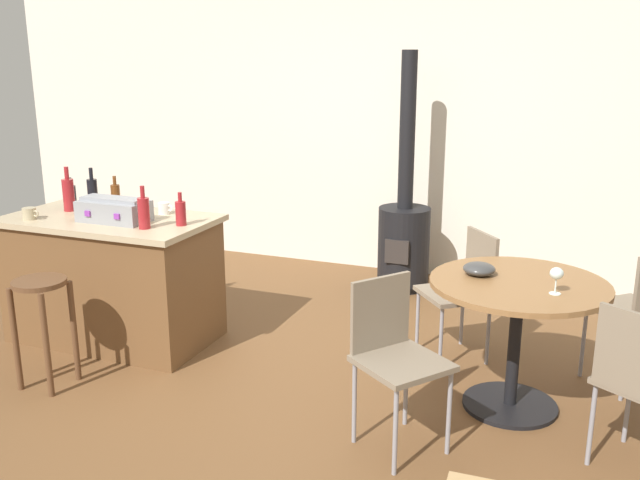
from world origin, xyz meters
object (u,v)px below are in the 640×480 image
folding_chair_left (464,285)px  bottle_3 (116,195)px  toolbox (114,210)px  cup_0 (81,208)px  bottle_2 (93,193)px  cup_1 (30,214)px  bottle_0 (71,195)px  bottle_5 (181,213)px  serving_bowl (479,269)px  kitchen_island (113,278)px  cup_2 (164,208)px  bottle_1 (144,212)px  wood_stove (404,232)px  wooden_stool (42,311)px  wine_glass (557,274)px  dining_table (517,312)px  folding_chair_far (640,307)px  bottle_4 (69,194)px  folding_chair_right (394,350)px

folding_chair_left → bottle_3: 2.56m
toolbox → cup_0: (-0.34, 0.07, -0.03)m
bottle_2 → cup_1: bottle_2 is taller
folding_chair_left → toolbox: (-2.23, -0.66, 0.46)m
toolbox → bottle_0: bottle_0 is taller
bottle_5 → serving_bowl: 1.93m
kitchen_island → serving_bowl: kitchen_island is taller
bottle_0 → cup_1: size_ratio=1.71×
bottle_5 → cup_2: bottle_5 is taller
kitchen_island → bottle_1: bottle_1 is taller
serving_bowl → wood_stove: bearing=116.8°
wood_stove → folding_chair_left: bearing=-59.1°
wooden_stool → wine_glass: size_ratio=4.70×
dining_table → cup_2: (-2.44, 0.24, 0.34)m
wood_stove → bottle_3: (-1.78, -1.50, 0.47)m
wooden_stool → bottle_5: bearing=55.6°
toolbox → bottle_1: bottle_1 is taller
folding_chair_left → wood_stove: wood_stove is taller
bottle_0 → cup_1: bottle_0 is taller
kitchen_island → wine_glass: size_ratio=10.05×
folding_chair_far → bottle_4: (-3.78, -0.42, 0.48)m
kitchen_island → cup_0: size_ratio=12.04×
folding_chair_right → serving_bowl: size_ratio=4.85×
folding_chair_left → bottle_4: 2.83m
wood_stove → cup_2: 2.09m
bottle_0 → cup_2: size_ratio=1.85×
dining_table → wood_stove: bearing=121.8°
kitchen_island → folding_chair_left: kitchen_island is taller
dining_table → toolbox: 2.65m
folding_chair_right → bottle_1: bearing=166.0°
bottle_4 → cup_2: bearing=12.9°
wooden_stool → wine_glass: (2.86, 0.61, 0.39)m
bottle_0 → bottle_1: bearing=-22.2°
cup_0 → wine_glass: 3.16m
folding_chair_far → folding_chair_left: folding_chair_far is taller
kitchen_island → folding_chair_right: kitchen_island is taller
kitchen_island → bottle_4: bottle_4 is taller
bottle_3 → bottle_4: bearing=-137.9°
bottle_4 → folding_chair_left: bearing=10.6°
wine_glass → serving_bowl: wine_glass is taller
kitchen_island → wine_glass: (2.93, -0.15, 0.42)m
dining_table → bottle_1: bottle_1 is taller
bottle_1 → wooden_stool: bearing=-120.3°
dining_table → cup_2: bearing=174.4°
wooden_stool → wood_stove: bearing=58.7°
folding_chair_far → bottle_1: 3.08m
wood_stove → bottle_5: (-1.04, -1.80, 0.47)m
cup_0 → folding_chair_right: bearing=-14.0°
wood_stove → bottle_5: wood_stove is taller
cup_1 → wood_stove: bearing=44.3°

